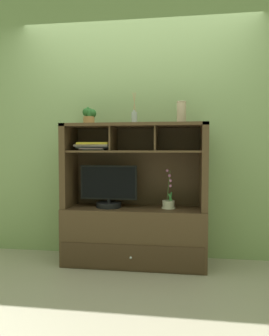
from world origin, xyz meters
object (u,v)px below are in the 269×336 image
at_px(potted_orchid, 169,203).
at_px(diffuser_bottle, 134,117).
at_px(potted_succulent, 89,116).
at_px(ceramic_vase, 181,112).
at_px(tv_monitor, 109,190).
at_px(media_console, 135,219).
at_px(magazine_stack_left, 94,146).

xyz_separation_m(potted_orchid, diffuser_bottle, (-0.34, -0.02, 0.83)).
height_order(potted_succulent, ceramic_vase, ceramic_vase).
xyz_separation_m(potted_orchid, ceramic_vase, (0.12, -0.03, 0.88)).
height_order(potted_orchid, ceramic_vase, ceramic_vase).
bearing_deg(tv_monitor, potted_orchid, 2.50).
bearing_deg(potted_succulent, diffuser_bottle, 0.55).
relative_size(media_console, tv_monitor, 2.47).
relative_size(potted_orchid, diffuser_bottle, 1.27).
bearing_deg(media_console, potted_orchid, -0.84).
bearing_deg(diffuser_bottle, tv_monitor, -177.81).
xyz_separation_m(magazine_stack_left, ceramic_vase, (0.86, -0.01, 0.32)).
bearing_deg(potted_succulent, potted_orchid, 1.48).
distance_m(potted_orchid, ceramic_vase, 0.88).
relative_size(media_console, potted_succulent, 8.02).
bearing_deg(tv_monitor, potted_succulent, 178.40).
xyz_separation_m(diffuser_bottle, ceramic_vase, (0.46, -0.01, 0.04)).
xyz_separation_m(tv_monitor, potted_succulent, (-0.20, 0.01, 0.73)).
relative_size(tv_monitor, potted_orchid, 1.47).
height_order(magazine_stack_left, ceramic_vase, ceramic_vase).
height_order(diffuser_bottle, ceramic_vase, diffuser_bottle).
bearing_deg(tv_monitor, magazine_stack_left, 177.60).
bearing_deg(tv_monitor, diffuser_bottle, 2.19).
distance_m(magazine_stack_left, diffuser_bottle, 0.49).
bearing_deg(tv_monitor, media_console, 6.86).
bearing_deg(potted_orchid, diffuser_bottle, -177.27).
xyz_separation_m(magazine_stack_left, potted_succulent, (-0.05, -0.00, 0.30)).
bearing_deg(potted_orchid, magazine_stack_left, -178.48).
bearing_deg(media_console, diffuser_bottle, -90.00).
distance_m(media_console, potted_orchid, 0.38).
bearing_deg(diffuser_bottle, potted_orchid, 2.73).
bearing_deg(magazine_stack_left, diffuser_bottle, 0.51).
xyz_separation_m(potted_orchid, potted_succulent, (-0.79, -0.02, 0.85)).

